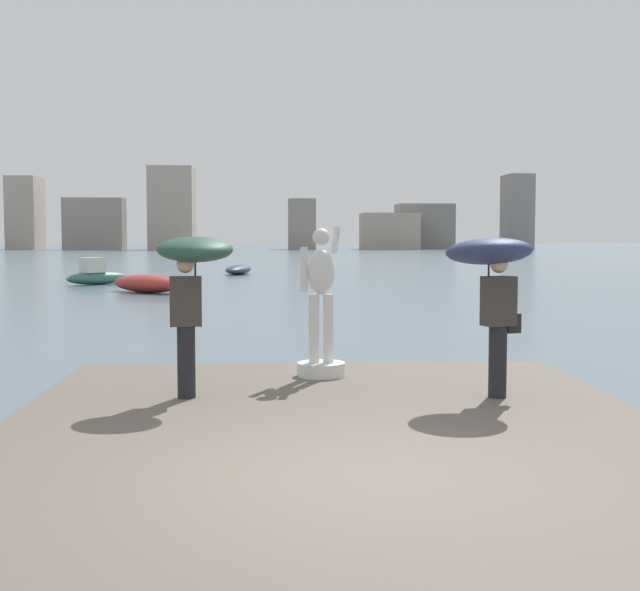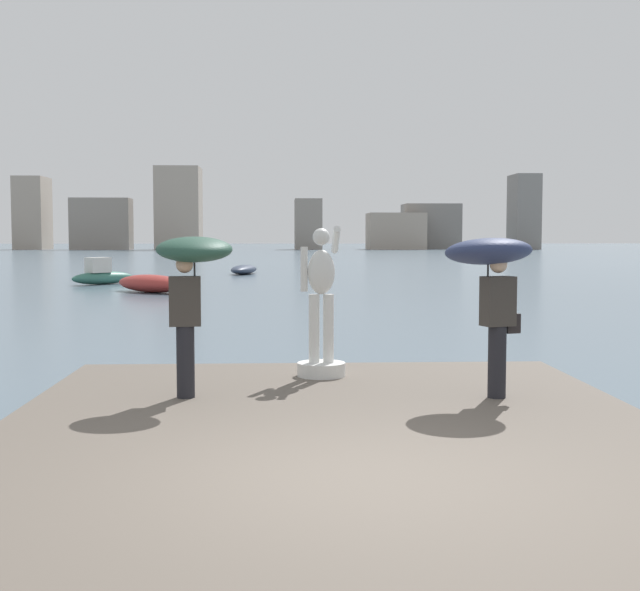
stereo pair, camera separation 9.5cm
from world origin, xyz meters
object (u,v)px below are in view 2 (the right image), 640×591
Objects in this scene: onlooker_left at (192,271)px; boat_mid at (151,284)px; boat_far at (244,270)px; onlooker_right at (491,269)px; boat_near at (102,275)px; statue_white_figure at (321,319)px.

boat_mid is at bearing 99.74° from onlooker_left.
onlooker_left is 0.48× the size of boat_far.
boat_mid is (-7.93, 25.35, -1.60)m from onlooker_right.
boat_mid is at bearing -61.12° from boat_near.
statue_white_figure reaches higher than onlooker_right.
boat_far is at bearing 79.29° from boat_mid.
statue_white_figure is 0.50× the size of boat_far.
onlooker_left is at bearing -80.26° from boat_mid.
boat_near is (-9.24, 29.61, -0.75)m from statue_white_figure.
boat_mid reaches higher than boat_far.
boat_far is (-2.83, 40.23, -0.92)m from statue_white_figure.
boat_near reaches higher than boat_far.
onlooker_right is at bearing -70.30° from boat_near.
boat_far is at bearing 58.90° from boat_near.
boat_far is at bearing 94.02° from statue_white_figure.
onlooker_right is 42.23m from boat_far.
onlooker_left is 25.55m from boat_mid.
statue_white_figure reaches higher than boat_mid.
onlooker_left reaches higher than boat_far.
onlooker_right is 0.52× the size of boat_mid.
onlooker_right is (3.61, -0.22, 0.03)m from onlooker_left.
boat_far is (-1.18, 41.70, -1.66)m from onlooker_left.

